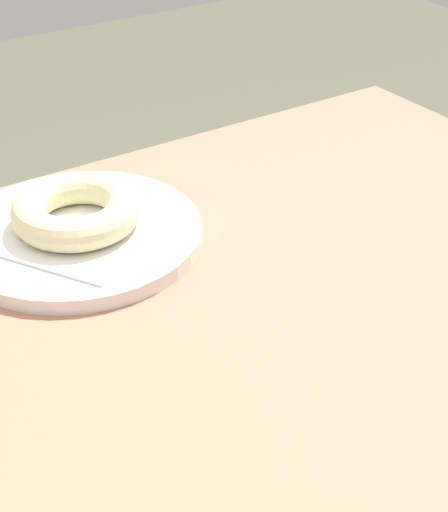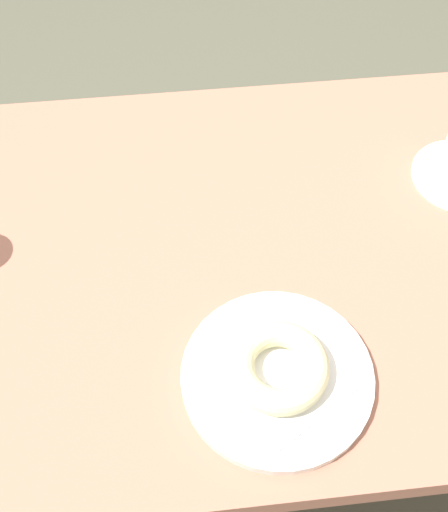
{
  "view_description": "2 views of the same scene",
  "coord_description": "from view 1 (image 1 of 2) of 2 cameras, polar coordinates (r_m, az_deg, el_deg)",
  "views": [
    {
      "loc": [
        0.12,
        0.41,
        1.11
      ],
      "look_at": [
        -0.18,
        -0.04,
        0.75
      ],
      "focal_mm": 54.82,
      "sensor_mm": 36.0,
      "label": 1
    },
    {
      "loc": [
        -0.22,
        -0.52,
        1.44
      ],
      "look_at": [
        -0.17,
        -0.03,
        0.73
      ],
      "focal_mm": 44.74,
      "sensor_mm": 36.0,
      "label": 2
    }
  ],
  "objects": [
    {
      "name": "table",
      "position": [
        0.64,
        -12.0,
        -15.88
      ],
      "size": [
        1.28,
        0.69,
        0.71
      ],
      "color": "#A36952",
      "rests_on": "ground_plane"
    },
    {
      "name": "plate_sugar_ring",
      "position": [
        0.77,
        -10.51,
        1.56
      ],
      "size": [
        0.24,
        0.24,
        0.01
      ],
      "primitive_type": "cylinder",
      "color": "silver",
      "rests_on": "table"
    },
    {
      "name": "napkin_sugar_ring",
      "position": [
        0.76,
        -10.58,
        2.13
      ],
      "size": [
        0.2,
        0.2,
        0.0
      ],
      "primitive_type": "cube",
      "rotation": [
        0.0,
        0.0,
        0.54
      ],
      "color": "white",
      "rests_on": "plate_sugar_ring"
    },
    {
      "name": "donut_sugar_ring",
      "position": [
        0.75,
        -10.72,
        3.29
      ],
      "size": [
        0.12,
        0.12,
        0.03
      ],
      "primitive_type": "torus",
      "color": "beige",
      "rests_on": "napkin_sugar_ring"
    }
  ]
}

